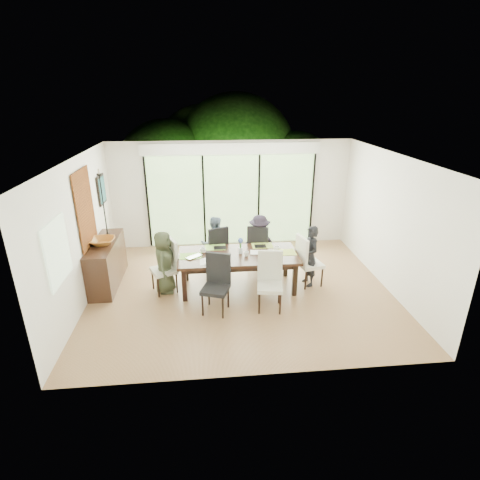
{
  "coord_description": "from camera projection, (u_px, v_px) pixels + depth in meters",
  "views": [
    {
      "loc": [
        -0.69,
        -6.73,
        3.81
      ],
      "look_at": [
        0.0,
        0.25,
        1.0
      ],
      "focal_mm": 28.0,
      "sensor_mm": 36.0,
      "label": 1
    }
  ],
  "objects": [
    {
      "name": "wall_back",
      "position": [
        231.0,
        194.0,
        9.51
      ],
      "size": [
        6.0,
        0.02,
        2.7
      ],
      "primitive_type": "cube",
      "color": "silver",
      "rests_on": "floor"
    },
    {
      "name": "cup_c",
      "position": [
        277.0,
        249.0,
        7.66
      ],
      "size": [
        0.15,
        0.15,
        0.1
      ],
      "primitive_type": "imported",
      "rotation": [
        0.0,
        0.0,
        3.43
      ],
      "color": "white",
      "rests_on": "table_top"
    },
    {
      "name": "side_window",
      "position": [
        58.0,
        252.0,
        5.76
      ],
      "size": [
        0.02,
        0.9,
        1.0
      ],
      "primitive_type": "cube",
      "color": "#8CAD7F",
      "rests_on": "wall_left"
    },
    {
      "name": "tapestry",
      "position": [
        85.0,
        209.0,
        7.16
      ],
      "size": [
        0.02,
        1.0,
        1.5
      ],
      "primitive_type": "cube",
      "color": "#924115",
      "rests_on": "wall_left"
    },
    {
      "name": "person_far_right",
      "position": [
        259.0,
        243.0,
        8.37
      ],
      "size": [
        0.64,
        0.45,
        1.29
      ],
      "primitive_type": "imported",
      "rotation": [
        0.0,
        0.0,
        3.02
      ],
      "color": "black",
      "rests_on": "floor"
    },
    {
      "name": "deck",
      "position": [
        229.0,
        233.0,
        10.85
      ],
      "size": [
        6.0,
        1.8,
        0.1
      ],
      "primitive_type": "cube",
      "color": "#4E3521",
      "rests_on": "ground"
    },
    {
      "name": "cup_b",
      "position": [
        246.0,
        254.0,
        7.42
      ],
      "size": [
        0.13,
        0.13,
        0.09
      ],
      "primitive_type": "imported",
      "rotation": [
        0.0,
        0.0,
        1.91
      ],
      "color": "white",
      "rests_on": "table_top"
    },
    {
      "name": "table_leg_br",
      "position": [
        286.0,
        261.0,
        8.16
      ],
      "size": [
        0.09,
        0.09,
        0.69
      ],
      "primitive_type": "cube",
      "color": "black",
      "rests_on": "floor"
    },
    {
      "name": "rail_top",
      "position": [
        227.0,
        206.0,
        11.37
      ],
      "size": [
        6.0,
        0.08,
        0.06
      ],
      "primitive_type": "cube",
      "color": "brown",
      "rests_on": "deck"
    },
    {
      "name": "chair_far_right",
      "position": [
        259.0,
        246.0,
        8.42
      ],
      "size": [
        0.58,
        0.58,
        1.1
      ],
      "primitive_type": null,
      "rotation": [
        0.0,
        0.0,
        2.83
      ],
      "color": "black",
      "rests_on": "floor"
    },
    {
      "name": "cup_a",
      "position": [
        203.0,
        251.0,
        7.57
      ],
      "size": [
        0.16,
        0.16,
        0.1
      ],
      "primitive_type": "imported",
      "rotation": [
        0.0,
        0.0,
        0.34
      ],
      "color": "white",
      "rests_on": "table_top"
    },
    {
      "name": "placemat_far_r",
      "position": [
        262.0,
        246.0,
        7.93
      ],
      "size": [
        0.44,
        0.32,
        0.01
      ],
      "primitive_type": "cube",
      "color": "#96B03E",
      "rests_on": "table_top"
    },
    {
      "name": "table_leg_fr",
      "position": [
        295.0,
        280.0,
        7.36
      ],
      "size": [
        0.09,
        0.09,
        0.69
      ],
      "primitive_type": "cube",
      "color": "black",
      "rests_on": "floor"
    },
    {
      "name": "sideboard",
      "position": [
        107.0,
        263.0,
        7.79
      ],
      "size": [
        0.47,
        1.66,
        0.93
      ],
      "primitive_type": "cube",
      "color": "black",
      "rests_on": "floor"
    },
    {
      "name": "wall_right",
      "position": [
        391.0,
        223.0,
        7.47
      ],
      "size": [
        0.02,
        5.0,
        2.7
      ],
      "primitive_type": "cube",
      "color": "white",
      "rests_on": "floor"
    },
    {
      "name": "table_leg_fl",
      "position": [
        184.0,
        285.0,
        7.17
      ],
      "size": [
        0.09,
        0.09,
        0.69
      ],
      "primitive_type": "cube",
      "color": "black",
      "rests_on": "floor"
    },
    {
      "name": "art_canvas",
      "position": [
        102.0,
        190.0,
        8.35
      ],
      "size": [
        0.01,
        0.45,
        0.55
      ],
      "primitive_type": "cube",
      "color": "#1A4E54",
      "rests_on": "wall_left"
    },
    {
      "name": "mullion_a",
      "position": [
        148.0,
        203.0,
        9.33
      ],
      "size": [
        0.05,
        0.04,
        2.3
      ],
      "primitive_type": "cube",
      "color": "black",
      "rests_on": "wall_back"
    },
    {
      "name": "table_leg_bl",
      "position": [
        186.0,
        265.0,
        7.96
      ],
      "size": [
        0.09,
        0.09,
        0.69
      ],
      "primitive_type": "cube",
      "color": "black",
      "rests_on": "floor"
    },
    {
      "name": "person_right_end",
      "position": [
        310.0,
        256.0,
        7.69
      ],
      "size": [
        0.49,
        0.66,
        1.29
      ],
      "primitive_type": "imported",
      "rotation": [
        0.0,
        0.0,
        -1.37
      ],
      "color": "black",
      "rests_on": "floor"
    },
    {
      "name": "placemat_far_l",
      "position": [
        215.0,
        247.0,
        7.84
      ],
      "size": [
        0.44,
        0.32,
        0.01
      ],
      "primitive_type": "cube",
      "color": "#8CC747",
      "rests_on": "table_top"
    },
    {
      "name": "person_far_left",
      "position": [
        215.0,
        244.0,
        8.28
      ],
      "size": [
        0.61,
        0.4,
        1.29
      ],
      "primitive_type": "imported",
      "rotation": [
        0.0,
        0.0,
        3.11
      ],
      "color": "slate",
      "rests_on": "floor"
    },
    {
      "name": "mullion_d",
      "position": [
        312.0,
        199.0,
        9.71
      ],
      "size": [
        0.05,
        0.04,
        2.3
      ],
      "primitive_type": "cube",
      "color": "black",
      "rests_on": "wall_back"
    },
    {
      "name": "person_left_end",
      "position": [
        164.0,
        262.0,
        7.42
      ],
      "size": [
        0.45,
        0.64,
        1.29
      ],
      "primitive_type": "imported",
      "rotation": [
        0.0,
        0.0,
        1.45
      ],
      "color": "#3B432D",
      "rests_on": "floor"
    },
    {
      "name": "table_top",
      "position": [
        238.0,
        256.0,
        7.52
      ],
      "size": [
        2.39,
        1.1,
        0.06
      ],
      "primitive_type": "cube",
      "color": "black",
      "rests_on": "floor"
    },
    {
      "name": "foliage_mid",
      "position": [
        236.0,
        156.0,
        12.42
      ],
      "size": [
        4.0,
        4.0,
        4.0
      ],
      "primitive_type": "sphere",
      "color": "#14380F",
      "rests_on": "ground"
    },
    {
      "name": "tablet_far_r",
      "position": [
        260.0,
        246.0,
        7.88
      ],
      "size": [
        0.24,
        0.17,
        0.01
      ],
      "primitive_type": "cube",
      "color": "black",
      "rests_on": "table_top"
    },
    {
      "name": "foliage_right",
      "position": [
        293.0,
        176.0,
        12.05
      ],
      "size": [
        2.8,
        2.8,
        2.8
      ],
      "primitive_type": "sphere",
      "color": "#14380F",
      "rests_on": "ground"
    },
    {
      "name": "hyacinth_blooms",
      "position": [
        241.0,
        240.0,
        7.46
      ],
      "size": [
        0.11,
        0.11,
        0.11
      ],
      "primitive_type": "sphere",
      "color": "#485EB4",
      "rests_on": "table_top"
    },
    {
      "name": "foliage_far",
      "position": [
        205.0,
        158.0,
        13.04
      ],
      "size": [
        3.6,
        3.6,
        3.6
      ],
      "primitive_type": "sphere",
      "color": "#14380F",
      "rests_on": "ground"
    },
    {
      "name": "platter_snacks",
      "position": [
        211.0,
        260.0,
        7.17
      ],
      "size": [
        0.2,
        0.2,
        0.01
      ],
      "primitive_type": "cube",
      "color": "orange",
      "rests_on": "table_top"
    },
    {
      "name": "candlestick_pan",
      "position": [
        99.0,
        174.0,
        7.45
      ],
      "size": [
        0.1,
        0.1,
        0.03
      ],
      "primitive_type": "cylinder",
      "color": "black",
      "rests_on": "sideboard"
    },
    {
      "name": "papers",
      "position": [
        273.0,
        254.0,
        7.53
      ],
      "size": [
        0.3,
        0.22,
        0.0
      ],
      "primitive_type": "cube",
      "color": "white",
      "rests_on": "table_top"
    },
    {
      "name": "placemat_paper",
      "position": [
        211.0,
        262.0,
        7.19
      ],
      "size": [
        0.44,
        0.32,
        0.01
      ],
      "primitive_type": "cube",
      "color": "white",
      "rests_on": "table_top"
    },
    {
      "name": "chair_left_end",
      "position": [
        163.0,
        266.0,
        7.45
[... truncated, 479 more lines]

